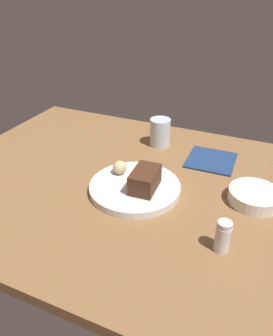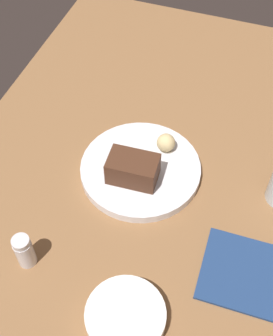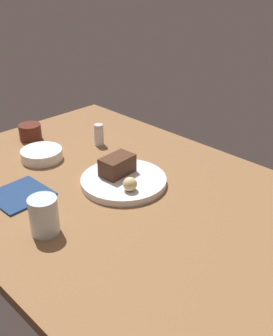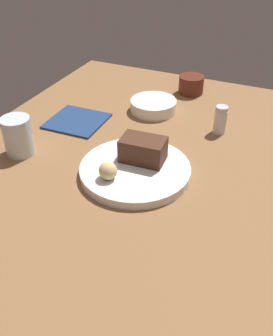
{
  "view_description": "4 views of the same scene",
  "coord_description": "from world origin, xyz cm",
  "px_view_note": "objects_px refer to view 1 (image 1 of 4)",
  "views": [
    {
      "loc": [
        -29.66,
        69.61,
        53.87
      ],
      "look_at": [
        1.13,
        -0.24,
        7.9
      ],
      "focal_mm": 34.49,
      "sensor_mm": 36.0,
      "label": 1
    },
    {
      "loc": [
        -54.94,
        -14.93,
        78.49
      ],
      "look_at": [
        -1.27,
        3.88,
        5.8
      ],
      "focal_mm": 48.79,
      "sensor_mm": 36.0,
      "label": 2
    },
    {
      "loc": [
        74.27,
        -65.14,
        62.16
      ],
      "look_at": [
        2.41,
        6.29,
        8.09
      ],
      "focal_mm": 43.16,
      "sensor_mm": 36.0,
      "label": 3
    },
    {
      "loc": [
        61.9,
        31.39,
        53.24
      ],
      "look_at": [
        3.3,
        5.25,
        7.27
      ],
      "focal_mm": 40.15,
      "sensor_mm": 36.0,
      "label": 4
    }
  ],
  "objects_px": {
    "dessert_plate": "(136,188)",
    "salt_shaker": "(223,236)",
    "water_glass": "(160,132)",
    "bread_roll": "(119,168)",
    "chocolate_cake_slice": "(145,180)",
    "side_bowl": "(254,196)",
    "folded_napkin": "(211,160)"
  },
  "relations": [
    {
      "from": "bread_roll",
      "to": "folded_napkin",
      "type": "xyz_separation_m",
      "value": [
        -0.22,
        -0.22,
        -0.04
      ]
    },
    {
      "from": "bread_roll",
      "to": "salt_shaker",
      "type": "xyz_separation_m",
      "value": [
        -0.32,
        0.16,
        -0.0
      ]
    },
    {
      "from": "chocolate_cake_slice",
      "to": "water_glass",
      "type": "height_order",
      "value": "water_glass"
    },
    {
      "from": "chocolate_cake_slice",
      "to": "bread_roll",
      "type": "relative_size",
      "value": 2.53
    },
    {
      "from": "side_bowl",
      "to": "folded_napkin",
      "type": "relative_size",
      "value": 0.9
    },
    {
      "from": "dessert_plate",
      "to": "water_glass",
      "type": "xyz_separation_m",
      "value": [
        0.04,
        -0.29,
        0.04
      ]
    },
    {
      "from": "bread_roll",
      "to": "side_bowl",
      "type": "height_order",
      "value": "bread_roll"
    },
    {
      "from": "chocolate_cake_slice",
      "to": "side_bowl",
      "type": "relative_size",
      "value": 0.74
    },
    {
      "from": "chocolate_cake_slice",
      "to": "folded_napkin",
      "type": "height_order",
      "value": "chocolate_cake_slice"
    },
    {
      "from": "chocolate_cake_slice",
      "to": "bread_roll",
      "type": "bearing_deg",
      "value": -20.6
    },
    {
      "from": "dessert_plate",
      "to": "water_glass",
      "type": "bearing_deg",
      "value": -82.22
    },
    {
      "from": "bread_roll",
      "to": "side_bowl",
      "type": "distance_m",
      "value": 0.37
    },
    {
      "from": "salt_shaker",
      "to": "water_glass",
      "type": "bearing_deg",
      "value": -54.74
    },
    {
      "from": "chocolate_cake_slice",
      "to": "side_bowl",
      "type": "distance_m",
      "value": 0.29
    },
    {
      "from": "dessert_plate",
      "to": "folded_napkin",
      "type": "height_order",
      "value": "dessert_plate"
    },
    {
      "from": "water_glass",
      "to": "dessert_plate",
      "type": "bearing_deg",
      "value": 97.78
    },
    {
      "from": "dessert_plate",
      "to": "salt_shaker",
      "type": "height_order",
      "value": "salt_shaker"
    },
    {
      "from": "folded_napkin",
      "to": "salt_shaker",
      "type": "bearing_deg",
      "value": 105.51
    },
    {
      "from": "dessert_plate",
      "to": "salt_shaker",
      "type": "distance_m",
      "value": 0.28
    },
    {
      "from": "dessert_plate",
      "to": "chocolate_cake_slice",
      "type": "xyz_separation_m",
      "value": [
        -0.03,
        0.01,
        0.04
      ]
    },
    {
      "from": "water_glass",
      "to": "bread_roll",
      "type": "bearing_deg",
      "value": 83.89
    },
    {
      "from": "chocolate_cake_slice",
      "to": "salt_shaker",
      "type": "relative_size",
      "value": 1.31
    },
    {
      "from": "dessert_plate",
      "to": "chocolate_cake_slice",
      "type": "height_order",
      "value": "chocolate_cake_slice"
    },
    {
      "from": "dessert_plate",
      "to": "bread_roll",
      "type": "height_order",
      "value": "bread_roll"
    },
    {
      "from": "dessert_plate",
      "to": "water_glass",
      "type": "distance_m",
      "value": 0.29
    },
    {
      "from": "chocolate_cake_slice",
      "to": "side_bowl",
      "type": "bearing_deg",
      "value": -162.87
    },
    {
      "from": "dessert_plate",
      "to": "water_glass",
      "type": "relative_size",
      "value": 2.64
    },
    {
      "from": "chocolate_cake_slice",
      "to": "water_glass",
      "type": "xyz_separation_m",
      "value": [
        0.07,
        -0.29,
        -0.0
      ]
    },
    {
      "from": "chocolate_cake_slice",
      "to": "water_glass",
      "type": "relative_size",
      "value": 1.05
    },
    {
      "from": "salt_shaker",
      "to": "side_bowl",
      "type": "xyz_separation_m",
      "value": [
        -0.04,
        -0.2,
        -0.02
      ]
    },
    {
      "from": "folded_napkin",
      "to": "dessert_plate",
      "type": "bearing_deg",
      "value": 58.6
    },
    {
      "from": "dessert_plate",
      "to": "bread_roll",
      "type": "bearing_deg",
      "value": -24.11
    }
  ]
}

